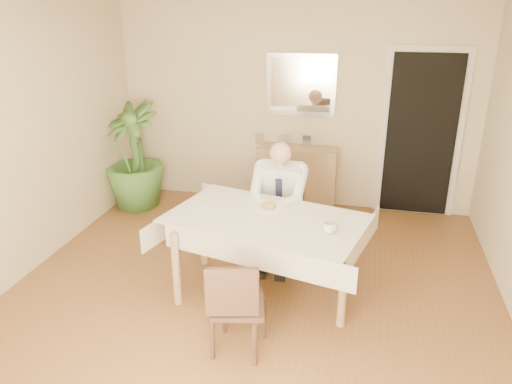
% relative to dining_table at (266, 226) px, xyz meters
% --- Properties ---
extents(room, '(5.00, 5.02, 2.60)m').
position_rel_dining_table_xyz_m(room, '(-0.11, -0.26, 0.63)').
color(room, brown).
rests_on(room, ground).
extents(window, '(1.34, 0.04, 1.44)m').
position_rel_dining_table_xyz_m(window, '(-0.11, -2.73, 0.78)').
color(window, white).
rests_on(window, room).
extents(doorway, '(0.96, 0.07, 2.10)m').
position_rel_dining_table_xyz_m(doorway, '(1.44, 2.20, 0.33)').
color(doorway, white).
rests_on(doorway, ground).
extents(mirror, '(0.86, 0.04, 0.76)m').
position_rel_dining_table_xyz_m(mirror, '(-0.03, 2.21, 0.88)').
color(mirror, silver).
rests_on(mirror, room).
extents(dining_table, '(1.95, 1.42, 0.75)m').
position_rel_dining_table_xyz_m(dining_table, '(0.00, 0.00, 0.00)').
color(dining_table, '#987C53').
rests_on(dining_table, ground).
extents(chair_far, '(0.46, 0.46, 0.90)m').
position_rel_dining_table_xyz_m(chair_far, '(0.00, 0.88, -0.16)').
color(chair_far, '#3B251A').
rests_on(chair_far, ground).
extents(chair_near, '(0.46, 0.46, 0.81)m').
position_rel_dining_table_xyz_m(chair_near, '(-0.04, -0.91, -0.22)').
color(chair_near, '#3B251A').
rests_on(chair_near, ground).
extents(seated_man, '(0.48, 0.72, 1.24)m').
position_rel_dining_table_xyz_m(seated_man, '(0.00, 0.59, 0.02)').
color(seated_man, white).
rests_on(seated_man, ground).
extents(plate, '(0.26, 0.26, 0.02)m').
position_rel_dining_table_xyz_m(plate, '(-0.02, 0.20, 0.09)').
color(plate, white).
rests_on(plate, dining_table).
extents(food, '(0.14, 0.14, 0.06)m').
position_rel_dining_table_xyz_m(food, '(-0.02, 0.20, 0.11)').
color(food, olive).
rests_on(food, dining_table).
extents(knife, '(0.01, 0.13, 0.01)m').
position_rel_dining_table_xyz_m(knife, '(0.02, 0.14, 0.11)').
color(knife, silver).
rests_on(knife, dining_table).
extents(fork, '(0.01, 0.13, 0.01)m').
position_rel_dining_table_xyz_m(fork, '(-0.06, 0.14, 0.11)').
color(fork, silver).
rests_on(fork, dining_table).
extents(coffee_mug, '(0.13, 0.13, 0.09)m').
position_rel_dining_table_xyz_m(coffee_mug, '(0.57, -0.18, 0.13)').
color(coffee_mug, white).
rests_on(coffee_mug, dining_table).
extents(sideboard, '(1.01, 0.37, 0.80)m').
position_rel_dining_table_xyz_m(sideboard, '(-0.03, 2.06, -0.27)').
color(sideboard, '#987C53').
rests_on(sideboard, ground).
extents(photo_frame_left, '(0.10, 0.02, 0.14)m').
position_rel_dining_table_xyz_m(photo_frame_left, '(-0.52, 2.08, 0.20)').
color(photo_frame_left, silver).
rests_on(photo_frame_left, sideboard).
extents(photo_frame_center, '(0.10, 0.02, 0.14)m').
position_rel_dining_table_xyz_m(photo_frame_center, '(-0.23, 2.09, 0.20)').
color(photo_frame_center, silver).
rests_on(photo_frame_center, sideboard).
extents(photo_frame_right, '(0.10, 0.02, 0.14)m').
position_rel_dining_table_xyz_m(photo_frame_right, '(0.08, 2.14, 0.20)').
color(photo_frame_right, silver).
rests_on(photo_frame_right, sideboard).
extents(potted_palm, '(1.00, 1.00, 1.35)m').
position_rel_dining_table_xyz_m(potted_palm, '(-2.06, 1.64, 0.01)').
color(potted_palm, '#386026').
rests_on(potted_palm, ground).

